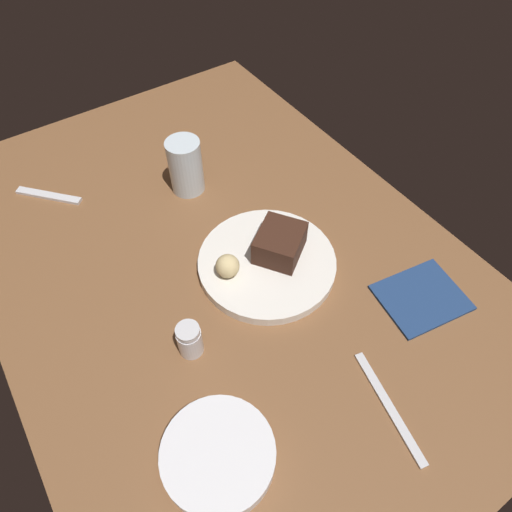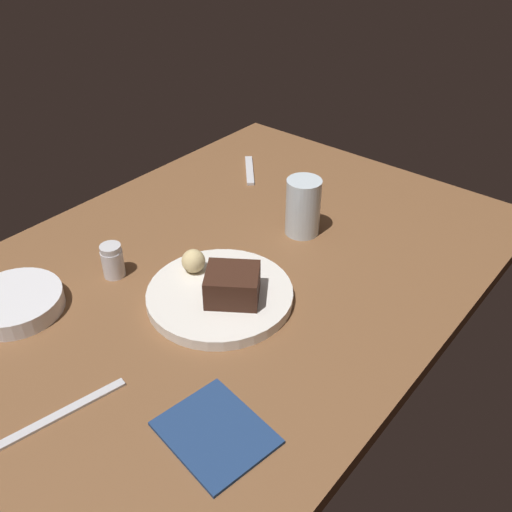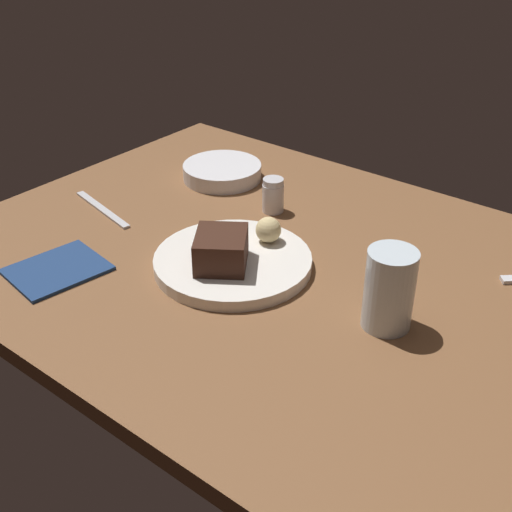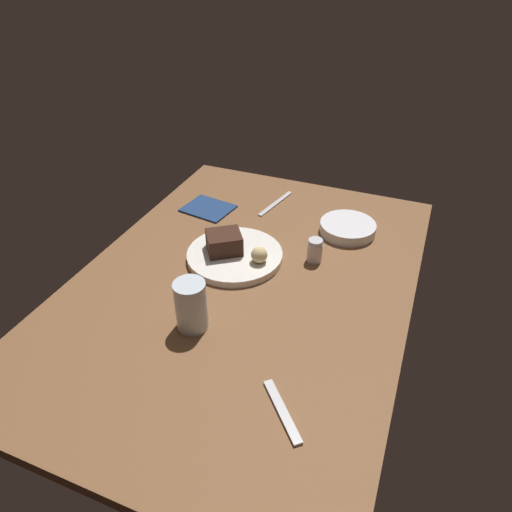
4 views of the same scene
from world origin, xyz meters
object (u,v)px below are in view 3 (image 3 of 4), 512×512
dessert_plate (233,262)px  water_glass (389,289)px  side_bowl (222,172)px  chocolate_cake_slice (221,250)px  bread_roll (268,230)px  folded_napkin (57,270)px  salt_shaker (273,195)px  butter_knife (102,209)px

dessert_plate → water_glass: 28.26cm
side_bowl → chocolate_cake_slice: bearing=-49.0°
side_bowl → bread_roll: bearing=-34.4°
water_glass → folded_napkin: 54.11cm
bread_roll → salt_shaker: 15.49cm
salt_shaker → butter_knife: bearing=-141.5°
butter_knife → folded_napkin: size_ratio=1.27×
dessert_plate → butter_knife: dessert_plate is taller
water_glass → side_bowl: bearing=155.5°
water_glass → side_bowl: size_ratio=0.74×
water_glass → butter_knife: water_glass is taller
chocolate_cake_slice → water_glass: water_glass is taller
dessert_plate → salt_shaker: bearing=109.6°
salt_shaker → folded_napkin: salt_shaker is taller
chocolate_cake_slice → butter_knife: bearing=174.9°
water_glass → butter_knife: size_ratio=0.65×
water_glass → side_bowl: water_glass is taller
dessert_plate → bread_roll: 8.54cm
bread_roll → water_glass: size_ratio=0.36×
chocolate_cake_slice → bread_roll: bearing=83.4°
dessert_plate → side_bowl: (-24.81, 25.76, 0.58)cm
dessert_plate → chocolate_cake_slice: (0.17, -2.98, 3.76)cm
dessert_plate → water_glass: water_glass is taller
dessert_plate → water_glass: bearing=3.8°
water_glass → salt_shaker: bearing=151.9°
dessert_plate → water_glass: size_ratio=2.14×
dessert_plate → chocolate_cake_slice: 4.80cm
bread_roll → water_glass: (26.32, -5.95, 1.88)cm
bread_roll → salt_shaker: (-8.73, 12.75, -0.95)cm
chocolate_cake_slice → side_bowl: size_ratio=0.56×
salt_shaker → chocolate_cake_slice: bearing=-72.3°
side_bowl → salt_shaker: bearing=-16.6°
dessert_plate → side_bowl: size_ratio=1.59×
dessert_plate → bread_roll: bread_roll is taller
folded_napkin → butter_knife: bearing=120.6°
folded_napkin → salt_shaker: bearing=69.9°
salt_shaker → side_bowl: size_ratio=0.41×
side_bowl → folded_napkin: (3.00, -44.89, -1.30)cm
water_glass → chocolate_cake_slice: bearing=-170.1°
salt_shaker → folded_napkin: size_ratio=0.45×
bread_roll → butter_knife: bearing=-167.3°
water_glass → folded_napkin: size_ratio=0.82×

